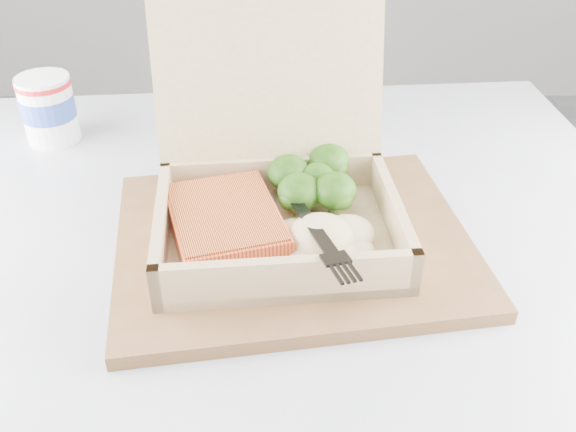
{
  "coord_description": "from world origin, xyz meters",
  "views": [
    {
      "loc": [
        0.21,
        -0.53,
        1.14
      ],
      "look_at": [
        0.21,
        -0.03,
        0.79
      ],
      "focal_mm": 40.0,
      "sensor_mm": 36.0,
      "label": 1
    }
  ],
  "objects_px": {
    "cafe_table": "(275,401)",
    "takeout_container": "(276,176)",
    "serving_tray": "(293,241)",
    "paper_cup": "(48,107)"
  },
  "relations": [
    {
      "from": "takeout_container",
      "to": "paper_cup",
      "type": "height_order",
      "value": "takeout_container"
    },
    {
      "from": "serving_tray",
      "to": "paper_cup",
      "type": "relative_size",
      "value": 4.04
    },
    {
      "from": "takeout_container",
      "to": "paper_cup",
      "type": "bearing_deg",
      "value": 139.62
    },
    {
      "from": "cafe_table",
      "to": "takeout_container",
      "type": "distance_m",
      "value": 0.27
    },
    {
      "from": "paper_cup",
      "to": "takeout_container",
      "type": "bearing_deg",
      "value": -35.08
    },
    {
      "from": "serving_tray",
      "to": "paper_cup",
      "type": "bearing_deg",
      "value": 143.17
    },
    {
      "from": "cafe_table",
      "to": "takeout_container",
      "type": "bearing_deg",
      "value": 87.55
    },
    {
      "from": "paper_cup",
      "to": "serving_tray",
      "type": "bearing_deg",
      "value": -36.83
    },
    {
      "from": "serving_tray",
      "to": "takeout_container",
      "type": "bearing_deg",
      "value": 123.09
    },
    {
      "from": "takeout_container",
      "to": "paper_cup",
      "type": "relative_size",
      "value": 2.95
    }
  ]
}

